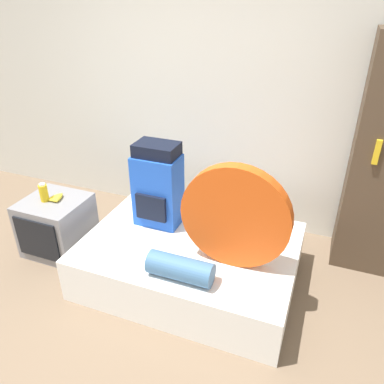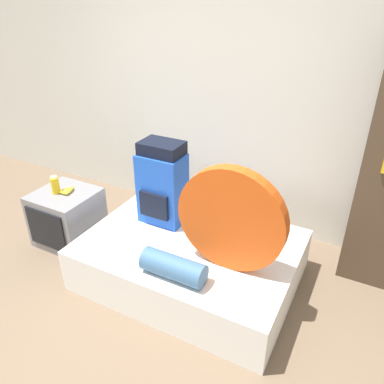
{
  "view_description": "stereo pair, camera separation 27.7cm",
  "coord_description": "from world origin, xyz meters",
  "views": [
    {
      "loc": [
        1.12,
        -1.4,
        2.14
      ],
      "look_at": [
        0.24,
        0.87,
        0.82
      ],
      "focal_mm": 35.0,
      "sensor_mm": 36.0,
      "label": 1
    },
    {
      "loc": [
        1.38,
        -1.29,
        2.14
      ],
      "look_at": [
        0.24,
        0.87,
        0.82
      ],
      "focal_mm": 35.0,
      "sensor_mm": 36.0,
      "label": 2
    }
  ],
  "objects": [
    {
      "name": "ground_plane",
      "position": [
        0.0,
        0.0,
        0.0
      ],
      "size": [
        16.0,
        16.0,
        0.0
      ],
      "primitive_type": "plane",
      "color": "brown"
    },
    {
      "name": "wall_back",
      "position": [
        0.0,
        1.93,
        1.3
      ],
      "size": [
        8.0,
        0.05,
        2.6
      ],
      "color": "silver",
      "rests_on": "ground_plane"
    },
    {
      "name": "bed",
      "position": [
        0.23,
        0.87,
        0.19
      ],
      "size": [
        1.67,
        1.21,
        0.37
      ],
      "color": "white",
      "rests_on": "ground_plane"
    },
    {
      "name": "backpack",
      "position": [
        -0.13,
        1.04,
        0.72
      ],
      "size": [
        0.37,
        0.29,
        0.72
      ],
      "color": "blue",
      "rests_on": "bed"
    },
    {
      "name": "tent_bag",
      "position": [
        0.61,
        0.74,
        0.76
      ],
      "size": [
        0.78,
        0.1,
        0.78
      ],
      "color": "#D14C14",
      "rests_on": "bed"
    },
    {
      "name": "sleeping_roll",
      "position": [
        0.32,
        0.44,
        0.46
      ],
      "size": [
        0.46,
        0.17,
        0.17
      ],
      "color": "#3D668E",
      "rests_on": "bed"
    },
    {
      "name": "television",
      "position": [
        -1.05,
        0.8,
        0.26
      ],
      "size": [
        0.53,
        0.53,
        0.52
      ],
      "color": "gray",
      "rests_on": "ground_plane"
    },
    {
      "name": "canister",
      "position": [
        -1.11,
        0.78,
        0.6
      ],
      "size": [
        0.07,
        0.07,
        0.17
      ],
      "color": "gold",
      "rests_on": "television"
    },
    {
      "name": "banana_bunch",
      "position": [
        -1.03,
        0.84,
        0.54
      ],
      "size": [
        0.12,
        0.15,
        0.04
      ],
      "color": "yellow",
      "rests_on": "television"
    }
  ]
}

